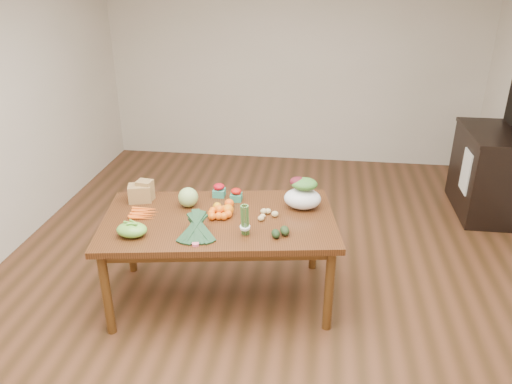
# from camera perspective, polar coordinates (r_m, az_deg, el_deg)

# --- Properties ---
(floor) EXTENTS (6.00, 6.00, 0.00)m
(floor) POSITION_cam_1_polar(r_m,az_deg,el_deg) (4.55, 1.22, -9.57)
(floor) COLOR brown
(floor) RESTS_ON ground
(room_walls) EXTENTS (5.02, 6.02, 2.70)m
(room_walls) POSITION_cam_1_polar(r_m,az_deg,el_deg) (3.95, 1.40, 6.82)
(room_walls) COLOR beige
(room_walls) RESTS_ON floor
(dining_table) EXTENTS (1.94, 1.28, 0.75)m
(dining_table) POSITION_cam_1_polar(r_m,az_deg,el_deg) (4.10, -4.09, -7.59)
(dining_table) COLOR #4D2712
(dining_table) RESTS_ON floor
(cabinet) EXTENTS (0.52, 1.02, 0.94)m
(cabinet) POSITION_cam_1_polar(r_m,az_deg,el_deg) (6.02, 24.65, 2.06)
(cabinet) COLOR black
(cabinet) RESTS_ON floor
(dish_towel) EXTENTS (0.02, 0.28, 0.45)m
(dish_towel) POSITION_cam_1_polar(r_m,az_deg,el_deg) (5.73, 22.84, 2.17)
(dish_towel) COLOR white
(dish_towel) RESTS_ON cabinet
(paper_bag) EXTENTS (0.28, 0.24, 0.17)m
(paper_bag) POSITION_cam_1_polar(r_m,az_deg,el_deg) (4.25, -13.13, 0.06)
(paper_bag) COLOR olive
(paper_bag) RESTS_ON dining_table
(cabbage) EXTENTS (0.16, 0.16, 0.16)m
(cabbage) POSITION_cam_1_polar(r_m,az_deg,el_deg) (4.09, -7.76, -0.60)
(cabbage) COLOR #9FB86A
(cabbage) RESTS_ON dining_table
(strawberry_basket_a) EXTENTS (0.11, 0.11, 0.09)m
(strawberry_basket_a) POSITION_cam_1_polar(r_m,az_deg,el_deg) (4.25, -4.24, 0.09)
(strawberry_basket_a) COLOR red
(strawberry_basket_a) RESTS_ON dining_table
(strawberry_basket_b) EXTENTS (0.11, 0.11, 0.09)m
(strawberry_basket_b) POSITION_cam_1_polar(r_m,az_deg,el_deg) (4.17, -2.28, -0.42)
(strawberry_basket_b) COLOR red
(strawberry_basket_b) RESTS_ON dining_table
(orange_a) EXTENTS (0.07, 0.07, 0.07)m
(orange_a) POSITION_cam_1_polar(r_m,az_deg,el_deg) (4.02, -4.45, -1.66)
(orange_a) COLOR #F19F0E
(orange_a) RESTS_ON dining_table
(orange_b) EXTENTS (0.08, 0.08, 0.08)m
(orange_b) POSITION_cam_1_polar(r_m,az_deg,el_deg) (4.05, -3.07, -1.32)
(orange_b) COLOR #DD570D
(orange_b) RESTS_ON dining_table
(orange_c) EXTENTS (0.09, 0.09, 0.09)m
(orange_c) POSITION_cam_1_polar(r_m,az_deg,el_deg) (3.93, -3.23, -2.04)
(orange_c) COLOR orange
(orange_c) RESTS_ON dining_table
(mandarin_cluster) EXTENTS (0.21, 0.21, 0.10)m
(mandarin_cluster) POSITION_cam_1_polar(r_m,az_deg,el_deg) (3.91, -4.18, -2.18)
(mandarin_cluster) COLOR orange
(mandarin_cluster) RESTS_ON dining_table
(carrots) EXTENTS (0.25, 0.25, 0.03)m
(carrots) POSITION_cam_1_polar(r_m,az_deg,el_deg) (4.04, -12.69, -2.36)
(carrots) COLOR #FF5D15
(carrots) RESTS_ON dining_table
(snap_pea_bag) EXTENTS (0.23, 0.17, 0.10)m
(snap_pea_bag) POSITION_cam_1_polar(r_m,az_deg,el_deg) (3.74, -14.01, -4.21)
(snap_pea_bag) COLOR #73B63D
(snap_pea_bag) RESTS_ON dining_table
(kale_bunch) EXTENTS (0.38, 0.45, 0.16)m
(kale_bunch) POSITION_cam_1_polar(r_m,az_deg,el_deg) (3.61, -6.86, -4.19)
(kale_bunch) COLOR black
(kale_bunch) RESTS_ON dining_table
(asparagus_bundle) EXTENTS (0.10, 0.13, 0.26)m
(asparagus_bundle) POSITION_cam_1_polar(r_m,az_deg,el_deg) (3.61, -1.27, -3.20)
(asparagus_bundle) COLOR #56883E
(asparagus_bundle) RESTS_ON dining_table
(potato_a) EXTENTS (0.05, 0.04, 0.04)m
(potato_a) POSITION_cam_1_polar(r_m,az_deg,el_deg) (3.89, 0.78, -2.77)
(potato_a) COLOR tan
(potato_a) RESTS_ON dining_table
(potato_b) EXTENTS (0.05, 0.04, 0.04)m
(potato_b) POSITION_cam_1_polar(r_m,az_deg,el_deg) (3.85, 0.57, -3.02)
(potato_b) COLOR tan
(potato_b) RESTS_ON dining_table
(potato_c) EXTENTS (0.05, 0.05, 0.04)m
(potato_c) POSITION_cam_1_polar(r_m,az_deg,el_deg) (3.96, 1.38, -2.21)
(potato_c) COLOR tan
(potato_c) RESTS_ON dining_table
(potato_d) EXTENTS (0.06, 0.05, 0.05)m
(potato_d) POSITION_cam_1_polar(r_m,az_deg,el_deg) (3.95, 0.90, -2.23)
(potato_d) COLOR #CFB977
(potato_d) RESTS_ON dining_table
(potato_e) EXTENTS (0.06, 0.05, 0.05)m
(potato_e) POSITION_cam_1_polar(r_m,az_deg,el_deg) (3.91, 2.18, -2.53)
(potato_e) COLOR tan
(potato_e) RESTS_ON dining_table
(avocado_a) EXTENTS (0.09, 0.11, 0.06)m
(avocado_a) POSITION_cam_1_polar(r_m,az_deg,el_deg) (3.62, 2.26, -4.77)
(avocado_a) COLOR black
(avocado_a) RESTS_ON dining_table
(avocado_b) EXTENTS (0.09, 0.11, 0.07)m
(avocado_b) POSITION_cam_1_polar(r_m,az_deg,el_deg) (3.66, 3.30, -4.43)
(avocado_b) COLOR black
(avocado_b) RESTS_ON dining_table
(salad_bag) EXTENTS (0.33, 0.27, 0.23)m
(salad_bag) POSITION_cam_1_polar(r_m,az_deg,el_deg) (4.02, 5.36, -0.33)
(salad_bag) COLOR white
(salad_bag) RESTS_ON dining_table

